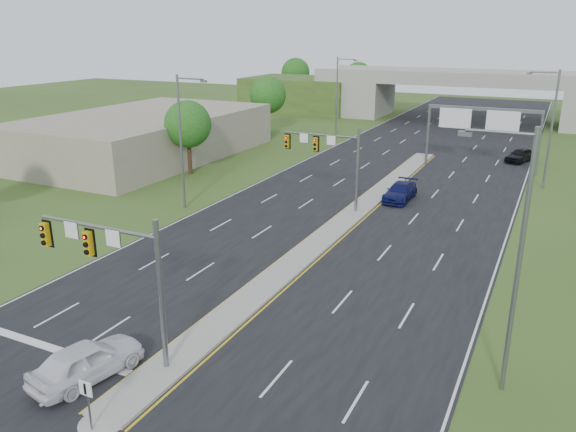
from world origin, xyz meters
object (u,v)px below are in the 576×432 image
at_px(sign_gantry, 481,121).
at_px(overpass, 468,99).
at_px(signal_mast_near, 116,263).
at_px(signal_mast_far, 331,154).
at_px(car_white, 87,360).
at_px(car_far_b, 400,192).
at_px(car_far_c, 520,155).
at_px(keep_right_sign, 87,397).

relative_size(sign_gantry, overpass, 0.14).
height_order(signal_mast_near, sign_gantry, signal_mast_near).
bearing_deg(sign_gantry, signal_mast_far, -114.11).
xyz_separation_m(car_white, car_far_b, (4.90, 32.18, -0.10)).
bearing_deg(overpass, signal_mast_far, -92.35).
bearing_deg(car_far_c, signal_mast_far, -94.55).
distance_m(sign_gantry, car_far_c, 8.53).
height_order(keep_right_sign, sign_gantry, sign_gantry).
relative_size(signal_mast_near, car_far_b, 1.36).
relative_size(signal_mast_near, car_far_c, 1.54).
relative_size(overpass, car_far_b, 15.51).
xyz_separation_m(keep_right_sign, car_far_c, (10.53, 55.63, -0.72)).
bearing_deg(overpass, signal_mast_near, -91.62).
bearing_deg(sign_gantry, keep_right_sign, -97.70).
bearing_deg(signal_mast_near, car_white, -100.37).
xyz_separation_m(sign_gantry, car_white, (-9.30, -46.92, -4.37)).
distance_m(sign_gantry, car_far_b, 16.02).
bearing_deg(keep_right_sign, overpass, 90.00).
height_order(signal_mast_near, keep_right_sign, signal_mast_near).
distance_m(overpass, car_far_c, 30.88).
relative_size(signal_mast_far, overpass, 0.09).
xyz_separation_m(overpass, car_far_c, (10.53, -28.90, -2.76)).
xyz_separation_m(sign_gantry, overpass, (-6.68, 35.08, -1.69)).
xyz_separation_m(signal_mast_near, keep_right_sign, (2.26, -4.45, -3.21)).
distance_m(keep_right_sign, overpass, 84.55).
relative_size(overpass, car_white, 16.01).
relative_size(car_far_b, car_far_c, 1.13).
height_order(sign_gantry, car_white, sign_gantry).
distance_m(signal_mast_near, car_far_c, 52.89).
bearing_deg(car_far_b, overpass, 93.68).
relative_size(sign_gantry, car_white, 2.32).
height_order(overpass, car_white, overpass).
bearing_deg(sign_gantry, car_far_b, -106.60).
xyz_separation_m(sign_gantry, car_far_b, (-4.39, -14.74, -4.47)).
xyz_separation_m(signal_mast_near, car_far_c, (12.79, 51.17, -3.93)).
bearing_deg(overpass, car_far_b, -87.37).
xyz_separation_m(signal_mast_far, car_white, (-0.35, -26.93, -3.85)).
bearing_deg(car_far_c, keep_right_sign, -79.23).
relative_size(keep_right_sign, car_far_c, 0.48).
distance_m(signal_mast_near, car_far_b, 30.85).
relative_size(car_white, car_far_b, 0.97).
height_order(overpass, car_far_c, overpass).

